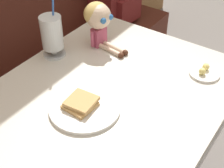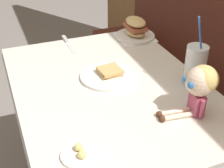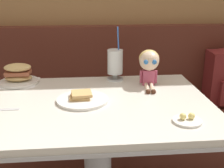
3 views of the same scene
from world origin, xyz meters
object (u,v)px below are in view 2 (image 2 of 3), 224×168
at_px(butter_knife, 67,41).
at_px(seated_doll, 200,84).
at_px(sandwich_plate, 135,30).
at_px(toast_plate, 108,75).
at_px(milkshake_glass, 196,64).
at_px(butter_saucer, 80,154).

distance_m(butter_knife, seated_doll, 0.87).
bearing_deg(sandwich_plate, toast_plate, -39.77).
xyz_separation_m(milkshake_glass, butter_knife, (-0.63, -0.39, -0.10)).
height_order(milkshake_glass, butter_knife, milkshake_glass).
bearing_deg(milkshake_glass, sandwich_plate, -178.55).
relative_size(milkshake_glass, sandwich_plate, 1.43).
height_order(sandwich_plate, seated_doll, seated_doll).
height_order(toast_plate, butter_knife, toast_plate).
bearing_deg(butter_knife, toast_plate, 9.51).
bearing_deg(seated_doll, toast_plate, -150.47).
relative_size(sandwich_plate, seated_doll, 0.98).
relative_size(sandwich_plate, butter_knife, 0.94).
xyz_separation_m(sandwich_plate, seated_doll, (0.73, -0.09, 0.08)).
distance_m(butter_saucer, butter_knife, 0.89).
bearing_deg(toast_plate, sandwich_plate, 140.23).
bearing_deg(toast_plate, butter_knife, -170.49).
height_order(milkshake_glass, seated_doll, milkshake_glass).
bearing_deg(butter_saucer, milkshake_glass, 112.27).
xyz_separation_m(butter_saucer, seated_doll, (-0.06, 0.47, 0.12)).
height_order(milkshake_glass, sandwich_plate, milkshake_glass).
height_order(butter_knife, seated_doll, seated_doll).
relative_size(milkshake_glass, seated_doll, 1.41).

